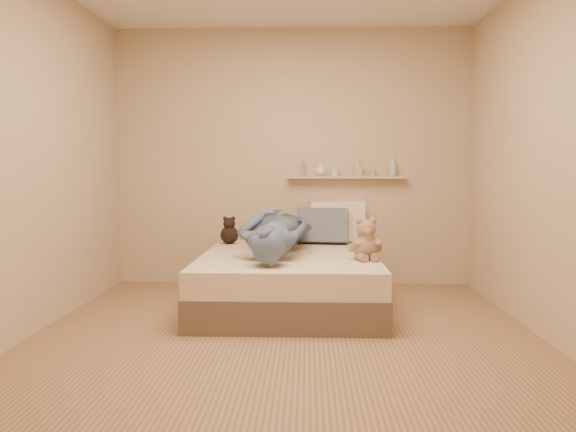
{
  "coord_description": "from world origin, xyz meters",
  "views": [
    {
      "loc": [
        0.16,
        -3.86,
        1.17
      ],
      "look_at": [
        0.0,
        0.65,
        0.8
      ],
      "focal_mm": 35.0,
      "sensor_mm": 36.0,
      "label": 1
    }
  ],
  "objects_px": {
    "game_console": "(267,245)",
    "pillow_cream": "(337,222)",
    "wall_shelf": "(346,177)",
    "dark_plush": "(229,232)",
    "person": "(276,230)",
    "teddy_bear": "(366,242)",
    "pillow_grey": "(322,226)",
    "bed": "(289,280)"
  },
  "relations": [
    {
      "from": "dark_plush",
      "to": "pillow_grey",
      "type": "height_order",
      "value": "pillow_grey"
    },
    {
      "from": "bed",
      "to": "dark_plush",
      "type": "relative_size",
      "value": 7.01
    },
    {
      "from": "teddy_bear",
      "to": "wall_shelf",
      "type": "height_order",
      "value": "wall_shelf"
    },
    {
      "from": "pillow_cream",
      "to": "wall_shelf",
      "type": "height_order",
      "value": "wall_shelf"
    },
    {
      "from": "pillow_grey",
      "to": "person",
      "type": "xyz_separation_m",
      "value": [
        -0.42,
        -0.65,
        0.03
      ]
    },
    {
      "from": "bed",
      "to": "teddy_bear",
      "type": "distance_m",
      "value": 0.79
    },
    {
      "from": "game_console",
      "to": "pillow_grey",
      "type": "relative_size",
      "value": 0.35
    },
    {
      "from": "bed",
      "to": "dark_plush",
      "type": "bearing_deg",
      "value": 133.43
    },
    {
      "from": "pillow_cream",
      "to": "person",
      "type": "relative_size",
      "value": 0.33
    },
    {
      "from": "dark_plush",
      "to": "pillow_grey",
      "type": "relative_size",
      "value": 0.54
    },
    {
      "from": "person",
      "to": "game_console",
      "type": "bearing_deg",
      "value": 90.0
    },
    {
      "from": "teddy_bear",
      "to": "person",
      "type": "height_order",
      "value": "person"
    },
    {
      "from": "bed",
      "to": "dark_plush",
      "type": "distance_m",
      "value": 0.95
    },
    {
      "from": "bed",
      "to": "pillow_cream",
      "type": "distance_m",
      "value": 1.04
    },
    {
      "from": "bed",
      "to": "person",
      "type": "height_order",
      "value": "person"
    },
    {
      "from": "pillow_cream",
      "to": "pillow_grey",
      "type": "height_order",
      "value": "pillow_cream"
    },
    {
      "from": "game_console",
      "to": "wall_shelf",
      "type": "distance_m",
      "value": 1.74
    },
    {
      "from": "bed",
      "to": "wall_shelf",
      "type": "bearing_deg",
      "value": 58.82
    },
    {
      "from": "dark_plush",
      "to": "wall_shelf",
      "type": "height_order",
      "value": "wall_shelf"
    },
    {
      "from": "bed",
      "to": "wall_shelf",
      "type": "xyz_separation_m",
      "value": [
        0.55,
        0.91,
        0.88
      ]
    },
    {
      "from": "pillow_cream",
      "to": "person",
      "type": "bearing_deg",
      "value": -125.83
    },
    {
      "from": "game_console",
      "to": "person",
      "type": "bearing_deg",
      "value": 87.1
    },
    {
      "from": "person",
      "to": "dark_plush",
      "type": "bearing_deg",
      "value": -47.66
    },
    {
      "from": "pillow_grey",
      "to": "person",
      "type": "height_order",
      "value": "person"
    },
    {
      "from": "person",
      "to": "bed",
      "type": "bearing_deg",
      "value": 162.42
    },
    {
      "from": "dark_plush",
      "to": "pillow_grey",
      "type": "bearing_deg",
      "value": 3.05
    },
    {
      "from": "teddy_bear",
      "to": "pillow_grey",
      "type": "xyz_separation_m",
      "value": [
        -0.32,
        0.99,
        0.03
      ]
    },
    {
      "from": "game_console",
      "to": "wall_shelf",
      "type": "xyz_separation_m",
      "value": [
        0.7,
        1.51,
        0.5
      ]
    },
    {
      "from": "pillow_grey",
      "to": "teddy_bear",
      "type": "bearing_deg",
      "value": -71.97
    },
    {
      "from": "bed",
      "to": "game_console",
      "type": "bearing_deg",
      "value": -103.73
    },
    {
      "from": "wall_shelf",
      "to": "teddy_bear",
      "type": "bearing_deg",
      "value": -86.37
    },
    {
      "from": "dark_plush",
      "to": "person",
      "type": "bearing_deg",
      "value": -50.55
    },
    {
      "from": "dark_plush",
      "to": "person",
      "type": "relative_size",
      "value": 0.16
    },
    {
      "from": "game_console",
      "to": "pillow_cream",
      "type": "relative_size",
      "value": 0.32
    },
    {
      "from": "pillow_cream",
      "to": "person",
      "type": "distance_m",
      "value": 0.97
    },
    {
      "from": "bed",
      "to": "pillow_grey",
      "type": "height_order",
      "value": "pillow_grey"
    },
    {
      "from": "game_console",
      "to": "dark_plush",
      "type": "bearing_deg",
      "value": 110.25
    },
    {
      "from": "teddy_bear",
      "to": "pillow_grey",
      "type": "bearing_deg",
      "value": 108.03
    },
    {
      "from": "pillow_cream",
      "to": "wall_shelf",
      "type": "bearing_deg",
      "value": 39.29
    },
    {
      "from": "bed",
      "to": "person",
      "type": "distance_m",
      "value": 0.44
    },
    {
      "from": "teddy_bear",
      "to": "pillow_cream",
      "type": "height_order",
      "value": "pillow_cream"
    },
    {
      "from": "person",
      "to": "wall_shelf",
      "type": "xyz_separation_m",
      "value": [
        0.66,
        0.87,
        0.45
      ]
    }
  ]
}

